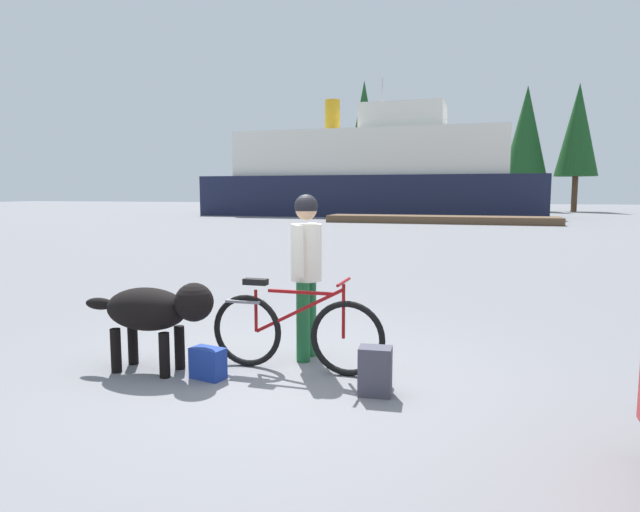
{
  "coord_description": "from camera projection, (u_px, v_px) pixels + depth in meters",
  "views": [
    {
      "loc": [
        1.88,
        -4.75,
        1.74
      ],
      "look_at": [
        0.13,
        1.02,
        1.04
      ],
      "focal_mm": 31.04,
      "sensor_mm": 36.0,
      "label": 1
    }
  ],
  "objects": [
    {
      "name": "ground_plane",
      "position": [
        276.0,
        376.0,
        5.26
      ],
      "size": [
        160.0,
        160.0,
        0.0
      ],
      "primitive_type": "plane",
      "color": "slate"
    },
    {
      "name": "pine_tree_mid_back",
      "position": [
        412.0,
        145.0,
        55.6
      ],
      "size": [
        2.85,
        2.85,
        10.36
      ],
      "color": "#4C331E",
      "rests_on": "ground_plane"
    },
    {
      "name": "person_cyclist",
      "position": [
        306.0,
        261.0,
        5.71
      ],
      "size": [
        0.32,
        0.53,
        1.72
      ],
      "color": "#19592D",
      "rests_on": "ground_plane"
    },
    {
      "name": "pine_tree_far_left",
      "position": [
        364.0,
        131.0,
        54.54
      ],
      "size": [
        3.68,
        3.68,
        12.57
      ],
      "color": "#4C331E",
      "rests_on": "ground_plane"
    },
    {
      "name": "sailboat_moored",
      "position": [
        381.0,
        209.0,
        39.58
      ],
      "size": [
        7.57,
        2.12,
        9.65
      ],
      "color": "navy",
      "rests_on": "ground_plane"
    },
    {
      "name": "bicycle",
      "position": [
        294.0,
        331.0,
        5.38
      ],
      "size": [
        1.76,
        0.44,
        0.92
      ],
      "color": "black",
      "rests_on": "ground_plane"
    },
    {
      "name": "ferry_boat",
      "position": [
        372.0,
        175.0,
        40.46
      ],
      "size": [
        24.02,
        7.23,
        8.47
      ],
      "color": "#191E38",
      "rests_on": "ground_plane"
    },
    {
      "name": "backpack",
      "position": [
        375.0,
        371.0,
        4.75
      ],
      "size": [
        0.3,
        0.22,
        0.42
      ],
      "primitive_type": "cube",
      "rotation": [
        0.0,
        0.0,
        0.08
      ],
      "color": "#3F3F4C",
      "rests_on": "ground_plane"
    },
    {
      "name": "pine_tree_far_right",
      "position": [
        578.0,
        130.0,
        48.14
      ],
      "size": [
        3.62,
        3.62,
        11.12
      ],
      "color": "#4C331E",
      "rests_on": "ground_plane"
    },
    {
      "name": "handbag_pannier",
      "position": [
        208.0,
        363.0,
        5.18
      ],
      "size": [
        0.35,
        0.24,
        0.29
      ],
      "primitive_type": "cube",
      "rotation": [
        0.0,
        0.0,
        -0.21
      ],
      "color": "navy",
      "rests_on": "ground_plane"
    },
    {
      "name": "pine_tree_center",
      "position": [
        526.0,
        131.0,
        49.53
      ],
      "size": [
        3.74,
        3.74,
        11.16
      ],
      "color": "#4C331E",
      "rests_on": "ground_plane"
    },
    {
      "name": "dog",
      "position": [
        155.0,
        310.0,
        5.33
      ],
      "size": [
        1.4,
        0.49,
        0.9
      ],
      "color": "black",
      "rests_on": "ground_plane"
    },
    {
      "name": "dock_pier",
      "position": [
        440.0,
        219.0,
        30.94
      ],
      "size": [
        12.65,
        2.4,
        0.4
      ],
      "primitive_type": "cube",
      "color": "brown",
      "rests_on": "ground_plane"
    }
  ]
}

